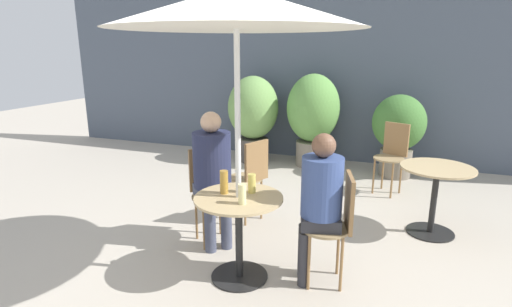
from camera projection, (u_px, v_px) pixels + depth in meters
name	position (u px, v px, depth m)	size (l,w,h in m)	color
ground_plane	(237.00, 282.00, 3.22)	(20.00, 20.00, 0.00)	#B2A899
storefront_wall	(330.00, 69.00, 6.42)	(10.00, 0.06, 3.00)	#4C5666
cafe_table_near	(239.00, 221.00, 3.16)	(0.70, 0.70, 0.70)	black
cafe_table_far	(435.00, 187.00, 3.94)	(0.70, 0.70, 0.70)	black
bistro_chair_0	(337.00, 219.00, 3.08)	(0.41, 0.39, 0.90)	#997F56
bistro_chair_1	(209.00, 185.00, 3.82)	(0.43, 0.43, 0.90)	#997F56
bistro_chair_2	(251.00, 173.00, 4.21)	(0.42, 0.41, 0.90)	#997F56
bistro_chair_3	(392.00, 151.00, 5.09)	(0.41, 0.42, 0.90)	#997F56
seated_person_0	(320.00, 196.00, 3.04)	(0.36, 0.34, 1.22)	#2D2D33
seated_person_1	(213.00, 168.00, 3.64)	(0.44, 0.44, 1.28)	#42475B
beer_glass_0	(224.00, 182.00, 3.16)	(0.07, 0.07, 0.19)	#B28433
beer_glass_1	(242.00, 194.00, 2.95)	(0.06, 0.06, 0.15)	beige
beer_glass_2	(252.00, 183.00, 3.18)	(0.06, 0.06, 0.15)	#DBC65B
potted_plant_0	(253.00, 113.00, 6.47)	(0.82, 0.82, 1.39)	#47423D
potted_plant_1	(313.00, 114.00, 6.20)	(0.82, 0.82, 1.45)	slate
potted_plant_2	(398.00, 129.00, 5.69)	(0.74, 0.74, 1.19)	slate
umbrella	(236.00, 8.00, 2.75)	(1.82, 1.82, 2.23)	silver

